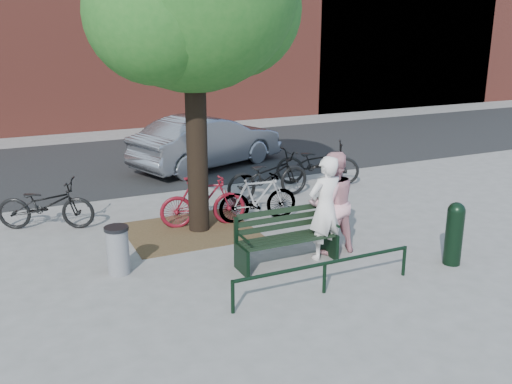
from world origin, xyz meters
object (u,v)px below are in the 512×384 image
park_bench (285,236)px  person_right (332,203)px  bicycle_c (268,176)px  litter_bin (118,250)px  parked_car (207,142)px  person_left (325,208)px  bollard (454,231)px

park_bench → person_right: person_right is taller
bicycle_c → person_right: bearing=168.6°
litter_bin → bicycle_c: bicycle_c is taller
park_bench → parked_car: bearing=80.6°
park_bench → bicycle_c: (1.34, 3.41, 0.08)m
park_bench → person_left: (0.70, -0.12, 0.43)m
litter_bin → parked_car: 7.24m
person_left → litter_bin: person_left is taller
person_left → bollard: 2.19m
person_left → parked_car: (0.44, 7.00, -0.17)m
park_bench → bollard: bearing=-26.3°
litter_bin → bollard: bearing=-20.9°
bollard → litter_bin: 5.59m
bollard → litter_bin: (-5.22, 1.99, -0.18)m
person_left → litter_bin: bearing=-19.0°
person_right → bollard: size_ratio=1.68×
person_left → parked_car: bearing=-98.3°
parked_car → bollard: bearing=169.4°
person_right → bollard: 2.10m
litter_bin → person_left: bearing=-14.3°
park_bench → litter_bin: (-2.67, 0.74, -0.07)m
park_bench → litter_bin: size_ratio=2.16×
bollard → parked_car: bearing=99.8°
person_right → parked_car: 6.81m
park_bench → person_left: 0.83m
person_left → parked_car: 7.02m
bollard → parked_car: (-1.40, 8.14, 0.15)m
litter_bin → bicycle_c: 4.83m
person_right → parked_car: (0.19, 6.81, -0.18)m
person_left → parked_car: size_ratio=0.41×
person_right → park_bench: bearing=3.8°
person_right → person_left: bearing=37.5°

